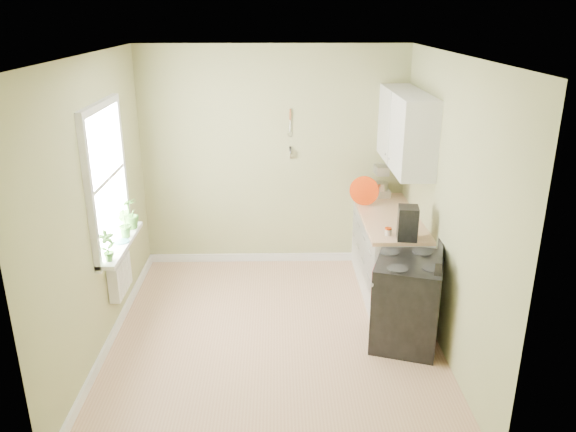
{
  "coord_description": "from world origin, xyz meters",
  "views": [
    {
      "loc": [
        0.04,
        -4.84,
        3.05
      ],
      "look_at": [
        0.15,
        0.55,
        1.07
      ],
      "focal_mm": 35.0,
      "sensor_mm": 36.0,
      "label": 1
    }
  ],
  "objects_px": {
    "coffee_maker": "(407,224)",
    "kettle": "(365,187)",
    "stand_mixer": "(380,180)",
    "stove": "(407,301)"
  },
  "relations": [
    {
      "from": "stove",
      "to": "kettle",
      "type": "xyz_separation_m",
      "value": [
        -0.16,
        1.83,
        0.57
      ]
    },
    {
      "from": "stand_mixer",
      "to": "stove",
      "type": "bearing_deg",
      "value": -90.79
    },
    {
      "from": "stove",
      "to": "coffee_maker",
      "type": "distance_m",
      "value": 0.75
    },
    {
      "from": "stand_mixer",
      "to": "coffee_maker",
      "type": "distance_m",
      "value": 1.44
    },
    {
      "from": "stand_mixer",
      "to": "kettle",
      "type": "distance_m",
      "value": 0.2
    },
    {
      "from": "stand_mixer",
      "to": "kettle",
      "type": "xyz_separation_m",
      "value": [
        -0.18,
        -0.02,
        -0.08
      ]
    },
    {
      "from": "stand_mixer",
      "to": "coffee_maker",
      "type": "height_order",
      "value": "stand_mixer"
    },
    {
      "from": "kettle",
      "to": "coffee_maker",
      "type": "bearing_deg",
      "value": -81.78
    },
    {
      "from": "kettle",
      "to": "stand_mixer",
      "type": "bearing_deg",
      "value": 6.52
    },
    {
      "from": "coffee_maker",
      "to": "kettle",
      "type": "bearing_deg",
      "value": 98.22
    }
  ]
}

